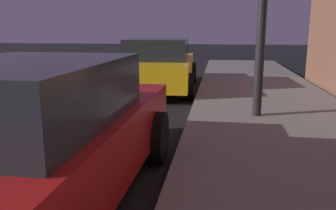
% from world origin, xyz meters
% --- Properties ---
extents(car_red, '(2.03, 4.29, 1.43)m').
position_xyz_m(car_red, '(2.85, 2.95, 0.71)').
color(car_red, maroon).
rests_on(car_red, ground).
extents(car_yellow_cab, '(2.19, 4.38, 1.43)m').
position_xyz_m(car_yellow_cab, '(2.85, 9.65, 0.71)').
color(car_yellow_cab, gold).
rests_on(car_yellow_cab, ground).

